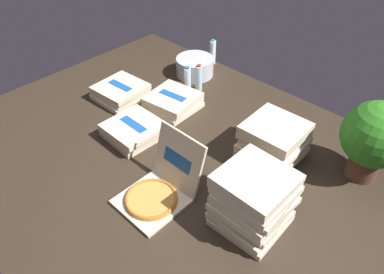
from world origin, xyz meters
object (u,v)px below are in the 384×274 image
object	(u,v)px
pizza_stack_center_far	(120,92)
potted_plant	(375,137)
water_bottle_0	(188,80)
water_bottle_1	(213,52)
ice_bucket	(195,66)
open_pizza_box	(159,189)
pizza_stack_center_near	(273,141)
pizza_stack_left_near	(254,199)
pizza_stack_left_far	(173,101)
pizza_stack_left_mid	(133,130)
water_bottle_2	(199,78)

from	to	relation	value
pizza_stack_center_far	potted_plant	size ratio (longest dim) A/B	0.72
water_bottle_0	water_bottle_1	size ratio (longest dim) A/B	1.00
potted_plant	ice_bucket	bearing A→B (deg)	173.35
water_bottle_1	potted_plant	bearing A→B (deg)	-15.48
open_pizza_box	pizza_stack_center_near	size ratio (longest dim) A/B	1.20
open_pizza_box	pizza_stack_center_near	xyz separation A→B (m)	(0.28, 0.76, 0.07)
pizza_stack_left_near	potted_plant	size ratio (longest dim) A/B	0.73
pizza_stack_left_near	potted_plant	world-z (taller)	potted_plant
open_pizza_box	water_bottle_1	distance (m)	1.71
pizza_stack_left_far	potted_plant	size ratio (longest dim) A/B	0.77
pizza_stack_left_mid	ice_bucket	size ratio (longest dim) A/B	1.14
pizza_stack_left_mid	potted_plant	world-z (taller)	potted_plant
open_pizza_box	pizza_stack_center_near	bearing A→B (deg)	69.77
open_pizza_box	pizza_stack_left_mid	distance (m)	0.61
water_bottle_1	pizza_stack_center_far	bearing A→B (deg)	-98.89
pizza_stack_left_far	potted_plant	xyz separation A→B (m)	(1.40, 0.31, 0.25)
open_pizza_box	pizza_stack_left_far	xyz separation A→B (m)	(-0.61, 0.71, -0.01)
pizza_stack_left_mid	pizza_stack_center_far	bearing A→B (deg)	152.54
pizza_stack_left_mid	pizza_stack_left_near	size ratio (longest dim) A/B	0.98
pizza_stack_left_far	water_bottle_2	bearing A→B (deg)	95.40
pizza_stack_center_far	pizza_stack_left_near	distance (m)	1.55
pizza_stack_left_mid	potted_plant	distance (m)	1.56
pizza_stack_center_far	water_bottle_1	xyz separation A→B (m)	(0.15, 0.97, 0.05)
pizza_stack_left_mid	water_bottle_1	xyz separation A→B (m)	(-0.32, 1.22, 0.05)
potted_plant	water_bottle_0	bearing A→B (deg)	-177.40
open_pizza_box	water_bottle_0	size ratio (longest dim) A/B	1.96
ice_bucket	water_bottle_2	xyz separation A→B (m)	(0.20, -0.17, 0.03)
water_bottle_2	pizza_stack_center_near	bearing A→B (deg)	-16.70
pizza_stack_left_mid	ice_bucket	xyz separation A→B (m)	(-0.29, 0.95, 0.02)
ice_bucket	pizza_stack_left_mid	bearing A→B (deg)	-72.91
pizza_stack_center_far	water_bottle_1	world-z (taller)	water_bottle_1
ice_bucket	open_pizza_box	bearing A→B (deg)	-55.00
pizza_stack_left_mid	water_bottle_2	size ratio (longest dim) A/B	1.61
pizza_stack_center_near	water_bottle_1	bearing A→B (deg)	148.22
pizza_stack_left_mid	water_bottle_0	distance (m)	0.70
pizza_stack_left_near	water_bottle_0	world-z (taller)	pizza_stack_left_near
open_pizza_box	pizza_stack_center_far	bearing A→B (deg)	153.76
pizza_stack_left_far	pizza_stack_left_near	bearing A→B (deg)	-22.73
pizza_stack_center_near	pizza_stack_left_mid	world-z (taller)	pizza_stack_center_near
pizza_stack_left_near	pizza_stack_left_mid	bearing A→B (deg)	178.95
water_bottle_2	open_pizza_box	bearing A→B (deg)	-58.30
pizza_stack_left_near	water_bottle_2	xyz separation A→B (m)	(-1.14, 0.80, -0.06)
pizza_stack_center_far	pizza_stack_left_mid	world-z (taller)	same
pizza_stack_left_far	water_bottle_1	bearing A→B (deg)	108.61
pizza_stack_left_far	pizza_stack_center_near	xyz separation A→B (m)	(0.89, 0.06, 0.08)
ice_bucket	water_bottle_1	world-z (taller)	water_bottle_1
water_bottle_2	potted_plant	xyz separation A→B (m)	(1.43, -0.02, 0.20)
pizza_stack_center_near	pizza_stack_left_near	world-z (taller)	pizza_stack_left_near
pizza_stack_center_near	pizza_stack_left_near	bearing A→B (deg)	-67.40
pizza_stack_left_mid	ice_bucket	distance (m)	0.99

